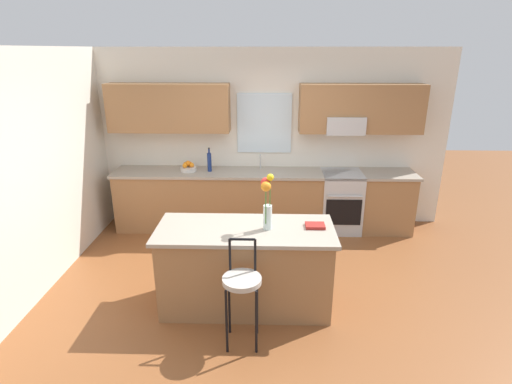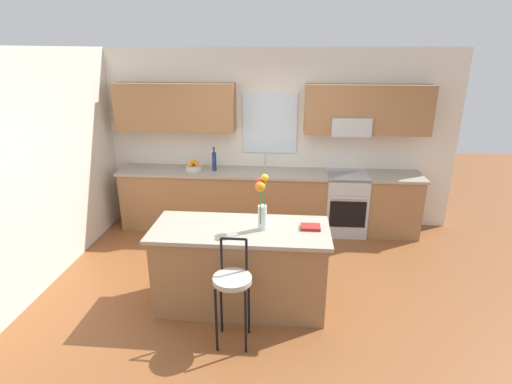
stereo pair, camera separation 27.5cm
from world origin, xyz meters
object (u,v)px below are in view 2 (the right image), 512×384
Objects in this scene: bar_stool_near at (232,284)px; bottle_olive_oil at (214,161)px; oven_range at (345,203)px; fruit_bowl_oranges at (194,166)px; flower_vase at (262,199)px; kitchen_island at (241,267)px; cookbook at (311,227)px.

bottle_olive_oil reaches higher than bar_stool_near.
oven_range is 2.38m from fruit_bowl_oranges.
oven_range is 1.55× the size of flower_vase.
kitchen_island is 5.13× the size of bottle_olive_oil.
bar_stool_near is 5.21× the size of cookbook.
oven_range is at bearing 62.81° from bar_stool_near.
fruit_bowl_oranges is (-0.97, 2.05, 0.51)m from kitchen_island.
cookbook is 0.83× the size of fruit_bowl_oranges.
bar_stool_near is 2.85m from fruit_bowl_oranges.
fruit_bowl_oranges reaches higher than cookbook.
cookbook is 2.43m from bottle_olive_oil.
cookbook reaches higher than kitchen_island.
bottle_olive_oil is at bearing 107.55° from kitchen_island.
kitchen_island is 3.11× the size of flower_vase.
cookbook is at bearing -49.72° from fruit_bowl_oranges.
oven_range and kitchen_island have the same top height.
flower_vase reaches higher than cookbook.
bar_stool_near is 1.02m from cookbook.
cookbook is (0.50, 0.06, -0.31)m from flower_vase.
bottle_olive_oil is at bearing 103.72° from bar_stool_near.
bottle_olive_oil is (-2.00, 0.02, 0.61)m from oven_range.
oven_range is 2.46m from flower_vase.
kitchen_island is 7.71× the size of fruit_bowl_oranges.
bar_stool_near is 2.89× the size of bottle_olive_oil.
bottle_olive_oil is (-1.37, 2.00, 0.13)m from cookbook.
flower_vase is 0.59m from cookbook.
kitchen_island is at bearing 176.83° from flower_vase.
flower_vase reaches higher than kitchen_island.
kitchen_island is 9.25× the size of cookbook.
cookbook is (-0.63, -1.97, 0.48)m from oven_range.
oven_range is at bearing 72.38° from cookbook.
flower_vase is at bearing -172.88° from cookbook.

